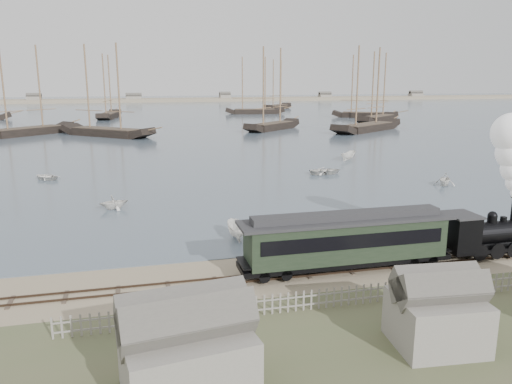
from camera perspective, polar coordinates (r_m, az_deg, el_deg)
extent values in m
plane|color=tan|center=(35.54, 6.22, -7.97)|extent=(600.00, 600.00, 0.00)
cube|color=#42525F|center=(201.85, -10.72, 9.10)|extent=(600.00, 336.00, 0.06)
cube|color=#39291F|center=(33.34, 7.72, -9.27)|extent=(120.00, 0.08, 0.12)
cube|color=#39291F|center=(34.20, 7.10, -8.67)|extent=(120.00, 0.08, 0.12)
cube|color=#41332A|center=(33.79, 7.40, -9.07)|extent=(120.00, 1.80, 0.06)
cube|color=tan|center=(281.65, -11.71, 10.07)|extent=(500.00, 20.00, 1.80)
cube|color=black|center=(40.04, 25.33, -5.63)|extent=(7.20, 2.12, 0.26)
cylinder|color=black|center=(39.48, 25.00, -4.24)|extent=(4.45, 1.59, 1.59)
cube|color=black|center=(38.02, 22.28, -4.28)|extent=(1.91, 2.33, 2.44)
cube|color=#2C2C2F|center=(37.69, 22.45, -2.43)|extent=(2.12, 2.54, 0.13)
sphere|color=black|center=(39.29, 25.41, -2.48)|extent=(0.68, 0.68, 0.68)
cube|color=black|center=(34.18, 10.18, -7.66)|extent=(14.48, 2.38, 0.36)
cube|color=black|center=(33.71, 10.27, -5.35)|extent=(13.44, 2.58, 2.58)
cube|color=black|center=(32.50, 11.23, -5.61)|extent=(12.41, 0.06, 0.93)
cube|color=black|center=(34.77, 9.41, -4.30)|extent=(12.41, 0.06, 0.93)
cube|color=#2C2C2F|center=(33.32, 10.37, -3.16)|extent=(14.48, 2.79, 0.19)
cube|color=#2C2C2F|center=(33.23, 10.39, -2.64)|extent=(12.92, 1.24, 0.47)
imported|color=white|center=(34.96, 4.41, -7.63)|extent=(4.20, 4.41, 0.74)
imported|color=white|center=(50.73, -15.95, -1.09)|extent=(3.00, 3.27, 1.45)
imported|color=white|center=(40.05, -2.31, -4.43)|extent=(3.29, 1.26, 1.27)
imported|color=white|center=(67.38, 7.96, 2.42)|extent=(3.06, 4.27, 0.88)
imported|color=white|center=(63.66, 20.79, 1.38)|extent=(3.82, 3.80, 1.52)
imported|color=white|center=(79.39, 10.48, 4.09)|extent=(3.26, 3.68, 1.39)
imported|color=white|center=(68.63, -22.88, 1.64)|extent=(4.08, 4.17, 0.71)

